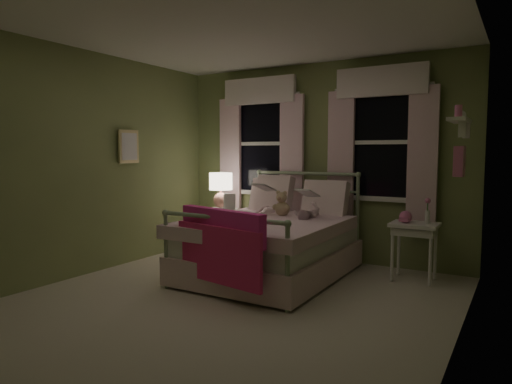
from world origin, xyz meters
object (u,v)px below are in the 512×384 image
Objects in this scene: nightstand_left at (221,225)px; table_lamp at (221,187)px; nightstand_right at (414,232)px; child_right at (309,193)px; bed at (270,243)px; teddy_bear at (282,205)px; child_left at (268,189)px.

nightstand_left is 1.35× the size of table_lamp.
child_right is at bearing -171.08° from nightstand_right.
teddy_bear is (0.01, 0.27, 0.42)m from bed.
nightstand_right is (2.57, 0.05, 0.13)m from nightstand_left.
child_right is 1.26m from nightstand_right.
table_lamp is at bearing 135.00° from nightstand_left.
bed is 6.63× the size of teddy_bear.
bed is 1.36m from table_lamp.
child_left is at bearing -10.09° from child_right.
child_right is 2.39× the size of teddy_bear.
bed is 3.18× the size of nightstand_right.
nightstand_right is at bearing 22.77° from bed.
teddy_bear is (-0.28, -0.16, -0.14)m from child_right.
teddy_bear reaches higher than nightstand_left.
table_lamp is at bearing -178.87° from nightstand_right.
nightstand_right is at bearing 1.13° from table_lamp.
bed is at bearing -157.23° from nightstand_right.
nightstand_left is (-1.10, 0.29, -0.37)m from teddy_bear.
bed is 0.50m from teddy_bear.
child_right is 1.15× the size of nightstand_right.
nightstand_left is at bearing -15.72° from child_right.
child_left is at bearing -173.91° from nightstand_right.
nightstand_left is at bearing 152.53° from bed.
bed is at bearing -27.47° from nightstand_left.
child_left is (-0.27, 0.43, 0.60)m from bed.
bed is 1.23m from nightstand_left.
nightstand_left is at bearing 165.01° from teddy_bear.
table_lamp is (-0.00, 0.00, 0.54)m from nightstand_left.
teddy_bear is at bearing 19.41° from child_right.
nightstand_left is 2.57m from nightstand_right.
child_left is 1.24× the size of nightstand_left.
table_lamp is at bearing 165.01° from teddy_bear.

